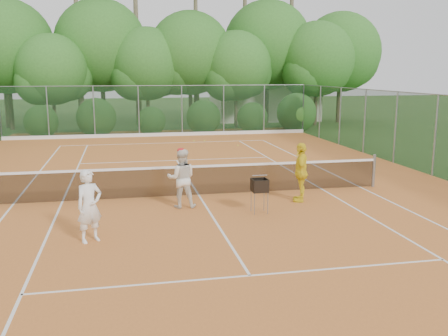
{
  "coord_description": "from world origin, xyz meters",
  "views": [
    {
      "loc": [
        -2.27,
        -15.04,
        3.84
      ],
      "look_at": [
        0.56,
        -1.2,
        1.1
      ],
      "focal_mm": 40.0,
      "sensor_mm": 36.0,
      "label": 1
    }
  ],
  "objects_px": {
    "player_white": "(89,206)",
    "player_center_grp": "(182,178)",
    "player_yellow": "(301,172)",
    "ball_hopper": "(260,186)"
  },
  "relations": [
    {
      "from": "player_white",
      "to": "player_center_grp",
      "type": "height_order",
      "value": "player_center_grp"
    },
    {
      "from": "player_white",
      "to": "player_yellow",
      "type": "xyz_separation_m",
      "value": [
        5.94,
        2.48,
        0.05
      ]
    },
    {
      "from": "player_center_grp",
      "to": "player_white",
      "type": "bearing_deg",
      "value": -133.58
    },
    {
      "from": "player_center_grp",
      "to": "ball_hopper",
      "type": "distance_m",
      "value": 2.25
    },
    {
      "from": "player_yellow",
      "to": "player_white",
      "type": "bearing_deg",
      "value": -47.71
    },
    {
      "from": "player_white",
      "to": "ball_hopper",
      "type": "height_order",
      "value": "player_white"
    },
    {
      "from": "player_yellow",
      "to": "ball_hopper",
      "type": "height_order",
      "value": "player_yellow"
    },
    {
      "from": "player_center_grp",
      "to": "ball_hopper",
      "type": "relative_size",
      "value": 1.81
    },
    {
      "from": "player_white",
      "to": "ball_hopper",
      "type": "distance_m",
      "value": 4.65
    },
    {
      "from": "ball_hopper",
      "to": "player_white",
      "type": "bearing_deg",
      "value": 176.97
    }
  ]
}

